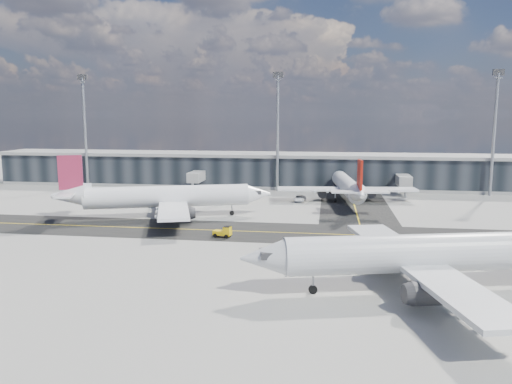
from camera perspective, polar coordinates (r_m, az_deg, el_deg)
ground at (r=77.24m, az=-1.20°, el=-5.21°), size 300.00×300.00×0.00m
taxiway_lanes at (r=87.10m, az=2.51°, el=-3.59°), size 180.00×63.00×0.03m
terminal_concourse at (r=130.25m, az=2.79°, el=2.37°), size 152.00×19.80×8.80m
floodlight_masts at (r=122.57m, az=2.49°, el=7.36°), size 102.50×0.70×28.90m
airliner_af at (r=92.65m, az=-10.44°, el=-0.55°), size 38.71×33.39×11.72m
airliner_redtail at (r=109.04m, az=10.44°, el=0.65°), size 30.41×35.60×10.54m
airliner_near at (r=57.03m, az=19.47°, el=-6.64°), size 40.79×35.07×12.20m
baggage_tug at (r=77.18m, az=-3.69°, el=-4.57°), size 3.00×1.93×1.74m
service_van at (r=109.04m, az=5.00°, el=-0.74°), size 2.68×4.97×1.32m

